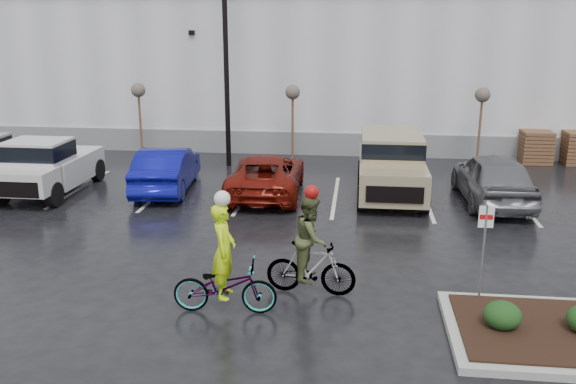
# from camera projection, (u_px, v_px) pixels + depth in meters

# --- Properties ---
(ground) EXTENTS (120.00, 120.00, 0.00)m
(ground) POSITION_uv_depth(u_px,v_px,m) (296.00, 301.00, 12.91)
(ground) COLOR black
(ground) RESTS_ON ground
(warehouse) EXTENTS (60.50, 15.50, 7.20)m
(warehouse) POSITION_uv_depth(u_px,v_px,m) (338.00, 60.00, 32.92)
(warehouse) COLOR silver
(warehouse) RESTS_ON ground
(wooded_ridge) EXTENTS (80.00, 25.00, 6.00)m
(wooded_ridge) POSITION_uv_depth(u_px,v_px,m) (348.00, 51.00, 55.08)
(wooded_ridge) COLOR #23431C
(wooded_ridge) RESTS_ON ground
(lamppost) EXTENTS (0.50, 1.00, 9.22)m
(lamppost) POSITION_uv_depth(u_px,v_px,m) (225.00, 21.00, 23.27)
(lamppost) COLOR black
(lamppost) RESTS_ON ground
(sapling_west) EXTENTS (0.60, 0.60, 3.20)m
(sapling_west) POSITION_uv_depth(u_px,v_px,m) (138.00, 94.00, 25.48)
(sapling_west) COLOR #4D341E
(sapling_west) RESTS_ON ground
(sapling_mid) EXTENTS (0.60, 0.60, 3.20)m
(sapling_mid) POSITION_uv_depth(u_px,v_px,m) (293.00, 96.00, 24.75)
(sapling_mid) COLOR #4D341E
(sapling_mid) RESTS_ON ground
(sapling_east) EXTENTS (0.60, 0.60, 3.20)m
(sapling_east) POSITION_uv_depth(u_px,v_px,m) (482.00, 99.00, 23.91)
(sapling_east) COLOR #4D341E
(sapling_east) RESTS_ON ground
(pallet_stack_a) EXTENTS (1.20, 1.20, 1.35)m
(pallet_stack_a) POSITION_uv_depth(u_px,v_px,m) (536.00, 147.00, 25.14)
(pallet_stack_a) COLOR #4D341E
(pallet_stack_a) RESTS_ON ground
(shrub_a) EXTENTS (0.70, 0.70, 0.52)m
(shrub_a) POSITION_uv_depth(u_px,v_px,m) (502.00, 315.00, 11.39)
(shrub_a) COLOR #133614
(shrub_a) RESTS_ON curb_island
(fire_lane_sign) EXTENTS (0.30, 0.05, 2.20)m
(fire_lane_sign) POSITION_uv_depth(u_px,v_px,m) (484.00, 243.00, 12.29)
(fire_lane_sign) COLOR gray
(fire_lane_sign) RESTS_ON ground
(pickup_white) EXTENTS (2.10, 5.20, 1.96)m
(pickup_white) POSITION_uv_depth(u_px,v_px,m) (53.00, 163.00, 20.94)
(pickup_white) COLOR beige
(pickup_white) RESTS_ON ground
(car_blue) EXTENTS (2.11, 4.79, 1.53)m
(car_blue) POSITION_uv_depth(u_px,v_px,m) (167.00, 169.00, 21.06)
(car_blue) COLOR #0B0E81
(car_blue) RESTS_ON ground
(car_red) EXTENTS (2.48, 5.09, 1.39)m
(car_red) POSITION_uv_depth(u_px,v_px,m) (267.00, 175.00, 20.56)
(car_red) COLOR maroon
(car_red) RESTS_ON ground
(suv_tan) EXTENTS (2.20, 5.10, 2.06)m
(suv_tan) POSITION_uv_depth(u_px,v_px,m) (391.00, 166.00, 20.33)
(suv_tan) COLOR #988967
(suv_tan) RESTS_ON ground
(car_grey) EXTENTS (2.15, 4.94, 1.66)m
(car_grey) POSITION_uv_depth(u_px,v_px,m) (493.00, 178.00, 19.62)
(car_grey) COLOR slate
(car_grey) RESTS_ON ground
(cyclist_hivis) EXTENTS (2.14, 0.83, 2.56)m
(cyclist_hivis) POSITION_uv_depth(u_px,v_px,m) (225.00, 276.00, 12.22)
(cyclist_hivis) COLOR #3F3F44
(cyclist_hivis) RESTS_ON ground
(cyclist_olive) EXTENTS (1.92, 0.94, 2.44)m
(cyclist_olive) POSITION_uv_depth(u_px,v_px,m) (311.00, 255.00, 13.03)
(cyclist_olive) COLOR #3F3F44
(cyclist_olive) RESTS_ON ground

